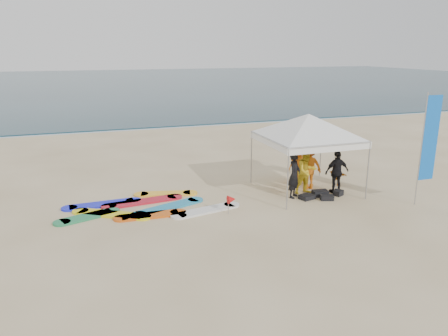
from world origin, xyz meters
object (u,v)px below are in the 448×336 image
at_px(person_orange_b, 297,164).
at_px(marker_pennant, 232,199).
at_px(person_black_b, 337,172).
at_px(canopy_tent, 309,114).
at_px(feather_flag, 429,140).
at_px(person_yellow, 306,171).
at_px(person_black_a, 294,175).
at_px(person_seated, 337,175).
at_px(person_orange_a, 309,166).
at_px(surfboard_spread, 143,207).

relative_size(person_orange_b, marker_pennant, 2.44).
xyz_separation_m(person_black_b, marker_pennant, (-4.48, -0.76, -0.32)).
bearing_deg(canopy_tent, feather_flag, -39.82).
xyz_separation_m(person_yellow, feather_flag, (3.30, -2.35, 1.44)).
xyz_separation_m(person_black_a, person_seated, (2.33, 0.77, -0.44)).
height_order(person_orange_a, surfboard_spread, person_orange_a).
xyz_separation_m(feather_flag, surfboard_spread, (-9.38, 2.73, -2.27)).
xyz_separation_m(person_yellow, person_orange_a, (0.38, 0.49, 0.02)).
relative_size(person_black_a, feather_flag, 0.44).
height_order(person_orange_a, person_orange_b, person_orange_a).
bearing_deg(canopy_tent, surfboard_spread, 179.12).
xyz_separation_m(person_black_a, marker_pennant, (-2.72, -0.82, -0.36)).
height_order(person_black_a, surfboard_spread, person_black_a).
bearing_deg(person_yellow, person_orange_a, 47.69).
bearing_deg(marker_pennant, surfboard_spread, 152.08).
distance_m(person_orange_a, marker_pennant, 4.06).
height_order(person_black_a, person_yellow, person_yellow).
distance_m(person_black_a, person_black_b, 1.76).
xyz_separation_m(feather_flag, marker_pennant, (-6.65, 1.29, -1.81)).
distance_m(person_orange_b, surfboard_spread, 6.50).
relative_size(canopy_tent, marker_pennant, 7.06).
height_order(feather_flag, marker_pennant, feather_flag).
distance_m(person_orange_a, canopy_tent, 2.09).
bearing_deg(canopy_tent, person_seated, 8.98).
bearing_deg(person_black_b, person_orange_a, -44.74).
xyz_separation_m(person_black_a, surfboard_spread, (-5.44, 0.62, -0.82)).
xyz_separation_m(person_seated, feather_flag, (1.60, -2.88, 1.89)).
bearing_deg(surfboard_spread, person_black_b, -5.40).
height_order(canopy_tent, feather_flag, feather_flag).
bearing_deg(person_yellow, canopy_tent, 59.10).
xyz_separation_m(person_orange_b, person_seated, (1.38, -0.77, -0.36)).
height_order(person_seated, marker_pennant, person_seated).
height_order(person_yellow, feather_flag, feather_flag).
bearing_deg(feather_flag, surfboard_spread, 163.75).
height_order(person_black_b, surfboard_spread, person_black_b).
xyz_separation_m(marker_pennant, surfboard_spread, (-2.72, 1.44, -0.46)).
distance_m(person_orange_b, person_seated, 1.62).
height_order(person_orange_b, marker_pennant, person_orange_b).
distance_m(person_yellow, person_orange_a, 0.62).
height_order(person_black_a, marker_pennant, person_black_a).
height_order(person_orange_b, surfboard_spread, person_orange_b).
bearing_deg(marker_pennant, person_orange_b, 32.80).
distance_m(person_yellow, person_orange_b, 1.34).
xyz_separation_m(canopy_tent, marker_pennant, (-3.49, -1.35, -2.46)).
relative_size(person_black_b, surfboard_spread, 0.29).
height_order(person_black_a, canopy_tent, canopy_tent).
height_order(person_orange_a, feather_flag, feather_flag).
distance_m(person_black_b, person_seated, 1.09).
xyz_separation_m(person_orange_a, person_orange_b, (-0.06, 0.81, -0.12)).
relative_size(person_black_a, person_orange_b, 1.10).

